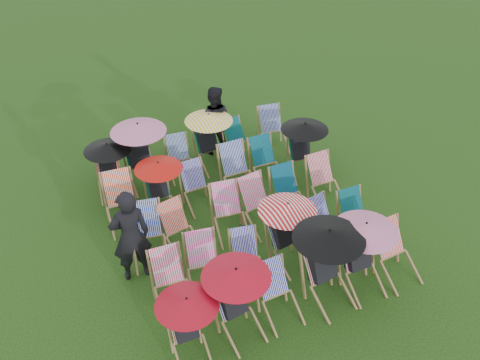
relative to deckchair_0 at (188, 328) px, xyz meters
name	(u,v)px	position (x,y,z in m)	size (l,w,h in m)	color
ground	(243,229)	(2.04, 2.24, -0.61)	(100.00, 100.00, 0.00)	black
deckchair_0	(188,328)	(0.00, 0.00, 0.00)	(0.97, 1.01, 1.15)	olive
deckchair_1	(237,301)	(0.86, 0.07, 0.08)	(1.09, 1.18, 1.30)	olive
deckchair_2	(279,295)	(1.62, 0.06, -0.15)	(0.62, 0.86, 0.92)	olive
deckchair_3	(328,265)	(2.53, 0.05, 0.15)	(1.21, 1.29, 1.44)	olive
deckchair_4	(363,255)	(3.23, 0.02, 0.10)	(1.13, 1.17, 1.34)	olive
deckchair_5	(397,254)	(3.96, -0.06, -0.11)	(0.70, 0.95, 0.99)	olive
deckchair_6	(171,283)	(0.12, 1.09, -0.14)	(0.69, 0.91, 0.94)	olive
deckchair_7	(204,266)	(0.78, 1.21, -0.14)	(0.77, 0.96, 0.94)	olive
deckchair_8	(247,258)	(1.56, 1.10, -0.19)	(0.70, 0.86, 0.83)	olive
deckchair_9	(288,233)	(2.39, 1.12, 0.06)	(1.07, 1.15, 1.27)	olive
deckchair_10	(326,226)	(3.27, 1.15, -0.14)	(0.76, 0.95, 0.93)	olive
deckchair_11	(357,218)	(3.95, 1.11, -0.16)	(0.63, 0.86, 0.90)	olive
deckchair_12	(148,236)	(0.14, 2.34, -0.11)	(0.83, 1.03, 1.00)	olive
deckchair_13	(180,230)	(0.74, 2.29, -0.15)	(0.75, 0.93, 0.91)	olive
deckchair_14	(230,213)	(1.77, 2.27, -0.12)	(0.76, 0.98, 0.98)	olive
deckchair_15	(260,206)	(2.41, 2.22, -0.11)	(0.76, 0.98, 0.99)	olive
deckchair_16	(289,193)	(3.15, 2.33, -0.14)	(0.64, 0.88, 0.95)	olive
deckchair_17	(326,181)	(4.04, 2.34, -0.13)	(0.64, 0.89, 0.96)	olive
deckchair_18	(122,203)	(-0.03, 3.48, -0.10)	(0.76, 1.00, 1.03)	olive
deckchair_19	(160,187)	(0.78, 3.52, 0.00)	(0.97, 1.02, 1.16)	olive
deckchair_20	(197,187)	(1.54, 3.37, -0.16)	(0.62, 0.85, 0.90)	olive
deckchair_21	(238,172)	(2.52, 3.43, -0.10)	(0.69, 0.96, 1.02)	olive
deckchair_22	(267,163)	(3.25, 3.50, -0.13)	(0.66, 0.90, 0.96)	olive
deckchair_23	(303,148)	(4.12, 3.41, 0.05)	(1.06, 1.13, 1.25)	olive
deckchair_24	(109,168)	(0.02, 4.61, 0.02)	(1.00, 1.06, 1.18)	olive
deckchair_25	(140,153)	(0.76, 4.68, 0.15)	(1.20, 1.25, 1.43)	olive
deckchair_26	(180,158)	(1.61, 4.56, -0.17)	(0.66, 0.86, 0.88)	olive
deckchair_27	(210,140)	(2.37, 4.62, 0.07)	(1.09, 1.15, 1.29)	olive
deckchair_28	(240,142)	(3.12, 4.56, -0.15)	(0.75, 0.94, 0.91)	olive
deckchair_29	(273,130)	(4.06, 4.65, -0.13)	(0.77, 0.97, 0.96)	olive
person_left	(130,236)	(-0.26, 1.98, 0.34)	(0.69, 0.45, 1.89)	black
person_rear	(214,120)	(2.70, 5.11, 0.25)	(0.83, 0.65, 1.71)	black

